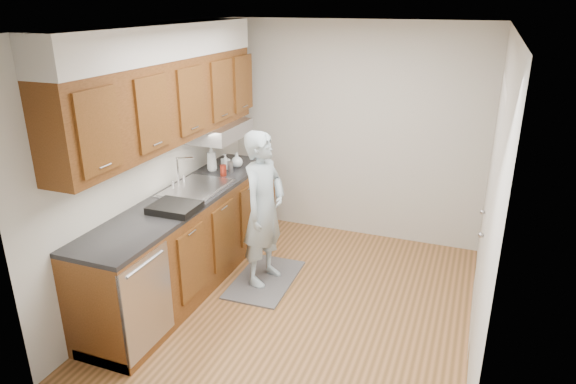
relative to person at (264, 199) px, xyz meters
The scene contains 16 objects.
floor 1.07m from the person, 29.01° to the right, with size 3.50×3.50×0.00m, color #9D673B.
ceiling 1.71m from the person, 29.01° to the right, with size 3.50×3.50×0.00m, color white.
wall_left 1.09m from the person, 164.04° to the right, with size 0.02×3.50×2.50m, color #BCB9B0.
wall_right 2.06m from the person, ahead, with size 0.02×3.50×2.50m, color #BCB9B0.
wall_back 1.59m from the person, 70.81° to the left, with size 3.00×0.02×2.50m, color #BCB9B0.
counter 0.85m from the person, 157.54° to the right, with size 0.64×2.80×1.30m.
upper_cabinets 1.36m from the person, 163.83° to the right, with size 0.47×2.80×1.21m.
closet_door 2.00m from the person, ahead, with size 0.02×1.22×2.05m, color silver.
floor_mat 0.88m from the person, ahead, with size 0.56×0.96×0.02m, color slate.
person is the anchor object (origin of this frame).
soap_bottle_a 0.97m from the person, 149.65° to the left, with size 0.11×0.11×0.29m, color white.
soap_bottle_b 0.92m from the person, 140.52° to the left, with size 0.08×0.08×0.17m, color white.
soap_bottle_c 0.93m from the person, 132.08° to the left, with size 0.13×0.13×0.17m, color white.
soda_can 0.73m from the person, 149.67° to the left, with size 0.07×0.07×0.12m, color #B4301F.
steel_can 0.80m from the person, 140.36° to the left, with size 0.06×0.06×0.12m, color #A5A5AA.
dish_rack 0.87m from the person, 131.05° to the right, with size 0.41×0.34×0.06m, color black.
Camera 1 is at (1.35, -3.92, 2.70)m, focal length 32.00 mm.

